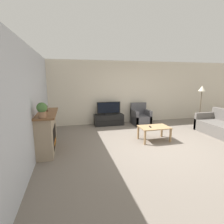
{
  "coord_description": "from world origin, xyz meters",
  "views": [
    {
      "loc": [
        -2.52,
        -4.45,
        1.97
      ],
      "look_at": [
        -1.13,
        1.15,
        0.85
      ],
      "focal_mm": 28.0,
      "sensor_mm": 36.0,
      "label": 1
    }
  ],
  "objects_px": {
    "fireplace": "(47,131)",
    "mantel_clock": "(47,109)",
    "tv_stand": "(109,120)",
    "armchair": "(140,118)",
    "potted_plant": "(42,109)",
    "floor_lamp": "(202,92)",
    "mantel_vase_left": "(43,112)",
    "coffee_table": "(154,128)",
    "tv": "(109,109)",
    "remote": "(150,127)"
  },
  "relations": [
    {
      "from": "tv_stand",
      "to": "tv",
      "type": "bearing_deg",
      "value": -90.0
    },
    {
      "from": "fireplace",
      "to": "tv_stand",
      "type": "relative_size",
      "value": 1.26
    },
    {
      "from": "potted_plant",
      "to": "tv",
      "type": "bearing_deg",
      "value": 52.14
    },
    {
      "from": "tv",
      "to": "armchair",
      "type": "relative_size",
      "value": 1.1
    },
    {
      "from": "tv",
      "to": "mantel_vase_left",
      "type": "bearing_deg",
      "value": -129.82
    },
    {
      "from": "armchair",
      "to": "remote",
      "type": "xyz_separation_m",
      "value": [
        -0.53,
        -2.0,
        0.17
      ]
    },
    {
      "from": "tv",
      "to": "fireplace",
      "type": "bearing_deg",
      "value": -135.48
    },
    {
      "from": "armchair",
      "to": "coffee_table",
      "type": "xyz_separation_m",
      "value": [
        -0.38,
        -1.99,
        0.1
      ]
    },
    {
      "from": "fireplace",
      "to": "tv",
      "type": "height_order",
      "value": "fireplace"
    },
    {
      "from": "armchair",
      "to": "mantel_vase_left",
      "type": "bearing_deg",
      "value": -145.52
    },
    {
      "from": "mantel_clock",
      "to": "floor_lamp",
      "type": "xyz_separation_m",
      "value": [
        5.88,
        1.02,
        0.27
      ]
    },
    {
      "from": "potted_plant",
      "to": "floor_lamp",
      "type": "relative_size",
      "value": 0.21
    },
    {
      "from": "tv_stand",
      "to": "tv",
      "type": "relative_size",
      "value": 1.22
    },
    {
      "from": "potted_plant",
      "to": "floor_lamp",
      "type": "xyz_separation_m",
      "value": [
        5.88,
        1.83,
        0.15
      ]
    },
    {
      "from": "mantel_clock",
      "to": "floor_lamp",
      "type": "distance_m",
      "value": 5.97
    },
    {
      "from": "coffee_table",
      "to": "mantel_clock",
      "type": "bearing_deg",
      "value": 177.29
    },
    {
      "from": "mantel_vase_left",
      "to": "tv_stand",
      "type": "bearing_deg",
      "value": 50.2
    },
    {
      "from": "fireplace",
      "to": "armchair",
      "type": "relative_size",
      "value": 1.7
    },
    {
      "from": "mantel_vase_left",
      "to": "tv",
      "type": "bearing_deg",
      "value": 50.18
    },
    {
      "from": "fireplace",
      "to": "armchair",
      "type": "xyz_separation_m",
      "value": [
        3.6,
        2.0,
        -0.25
      ]
    },
    {
      "from": "tv",
      "to": "floor_lamp",
      "type": "xyz_separation_m",
      "value": [
        3.66,
        -1.03,
        0.71
      ]
    },
    {
      "from": "potted_plant",
      "to": "remote",
      "type": "height_order",
      "value": "potted_plant"
    },
    {
      "from": "mantel_vase_left",
      "to": "coffee_table",
      "type": "xyz_separation_m",
      "value": [
        3.2,
        0.47,
        -0.78
      ]
    },
    {
      "from": "mantel_clock",
      "to": "remote",
      "type": "height_order",
      "value": "mantel_clock"
    },
    {
      "from": "potted_plant",
      "to": "armchair",
      "type": "xyz_separation_m",
      "value": [
        3.58,
        2.65,
        -0.98
      ]
    },
    {
      "from": "armchair",
      "to": "remote",
      "type": "distance_m",
      "value": 2.07
    },
    {
      "from": "tv",
      "to": "potted_plant",
      "type": "bearing_deg",
      "value": -127.86
    },
    {
      "from": "remote",
      "to": "mantel_clock",
      "type": "bearing_deg",
      "value": -172.91
    },
    {
      "from": "mantel_vase_left",
      "to": "coffee_table",
      "type": "distance_m",
      "value": 3.33
    },
    {
      "from": "armchair",
      "to": "coffee_table",
      "type": "height_order",
      "value": "armchair"
    },
    {
      "from": "armchair",
      "to": "floor_lamp",
      "type": "height_order",
      "value": "floor_lamp"
    },
    {
      "from": "mantel_clock",
      "to": "tv_stand",
      "type": "bearing_deg",
      "value": 42.69
    },
    {
      "from": "fireplace",
      "to": "remote",
      "type": "bearing_deg",
      "value": -0.02
    },
    {
      "from": "mantel_vase_left",
      "to": "potted_plant",
      "type": "bearing_deg",
      "value": -90.0
    },
    {
      "from": "fireplace",
      "to": "mantel_clock",
      "type": "relative_size",
      "value": 10.3
    },
    {
      "from": "tv_stand",
      "to": "tv",
      "type": "height_order",
      "value": "tv"
    },
    {
      "from": "fireplace",
      "to": "tv_stand",
      "type": "distance_m",
      "value": 3.15
    },
    {
      "from": "mantel_vase_left",
      "to": "potted_plant",
      "type": "relative_size",
      "value": 0.63
    },
    {
      "from": "fireplace",
      "to": "armchair",
      "type": "bearing_deg",
      "value": 29.02
    },
    {
      "from": "mantel_vase_left",
      "to": "armchair",
      "type": "distance_m",
      "value": 4.43
    },
    {
      "from": "potted_plant",
      "to": "mantel_clock",
      "type": "bearing_deg",
      "value": 89.95
    },
    {
      "from": "mantel_vase_left",
      "to": "armchair",
      "type": "height_order",
      "value": "mantel_vase_left"
    },
    {
      "from": "coffee_table",
      "to": "fireplace",
      "type": "bearing_deg",
      "value": -179.95
    },
    {
      "from": "tv_stand",
      "to": "armchair",
      "type": "height_order",
      "value": "armchair"
    },
    {
      "from": "fireplace",
      "to": "coffee_table",
      "type": "relative_size",
      "value": 1.65
    },
    {
      "from": "fireplace",
      "to": "floor_lamp",
      "type": "distance_m",
      "value": 6.07
    },
    {
      "from": "tv_stand",
      "to": "coffee_table",
      "type": "height_order",
      "value": "tv_stand"
    },
    {
      "from": "mantel_vase_left",
      "to": "tv_stand",
      "type": "distance_m",
      "value": 3.59
    },
    {
      "from": "potted_plant",
      "to": "armchair",
      "type": "height_order",
      "value": "potted_plant"
    },
    {
      "from": "mantel_clock",
      "to": "floor_lamp",
      "type": "relative_size",
      "value": 0.09
    }
  ]
}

